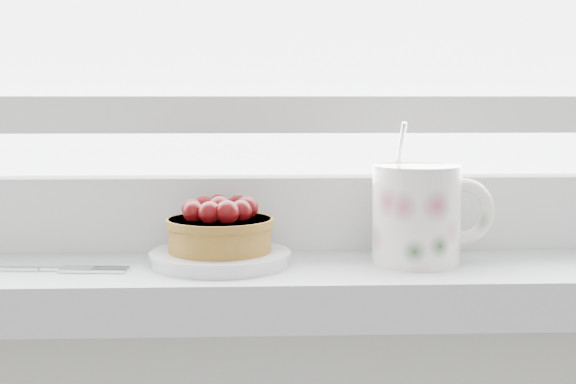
{
  "coord_description": "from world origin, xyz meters",
  "views": [
    {
      "loc": [
        0.0,
        1.19,
        1.09
      ],
      "look_at": [
        0.03,
        1.88,
        1.0
      ],
      "focal_mm": 50.0,
      "sensor_mm": 36.0,
      "label": 1
    }
  ],
  "objects": [
    {
      "name": "raspberry_tart",
      "position": [
        -0.03,
        1.88,
        0.97
      ],
      "size": [
        0.09,
        0.09,
        0.05
      ],
      "color": "brown",
      "rests_on": "saucer"
    },
    {
      "name": "floral_mug",
      "position": [
        0.15,
        1.88,
        0.99
      ],
      "size": [
        0.11,
        0.08,
        0.13
      ],
      "color": "white",
      "rests_on": "windowsill"
    },
    {
      "name": "fork",
      "position": [
        -0.19,
        1.87,
        0.94
      ],
      "size": [
        0.18,
        0.03,
        0.0
      ],
      "color": "silver",
      "rests_on": "windowsill"
    },
    {
      "name": "saucer",
      "position": [
        -0.03,
        1.88,
        0.95
      ],
      "size": [
        0.12,
        0.12,
        0.01
      ],
      "primitive_type": "cylinder",
      "color": "white",
      "rests_on": "windowsill"
    }
  ]
}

